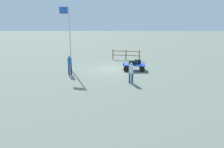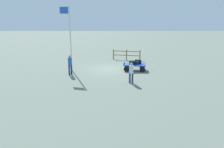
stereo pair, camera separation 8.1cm
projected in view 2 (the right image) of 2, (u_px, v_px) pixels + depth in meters
name	position (u px, v px, depth m)	size (l,w,h in m)	color
ground_plane	(112.00, 69.00, 19.88)	(120.00, 120.00, 0.00)	slate
luggage_cart	(134.00, 66.00, 19.28)	(2.17, 1.55, 0.61)	blue
suitcase_tan	(138.00, 62.00, 19.35)	(0.63, 0.40, 0.37)	black
suitcase_maroon	(132.00, 63.00, 19.02)	(0.53, 0.37, 0.34)	black
suitcase_navy	(136.00, 63.00, 19.18)	(0.59, 0.46, 0.26)	navy
worker_lead	(131.00, 72.00, 15.43)	(0.38, 0.38, 1.56)	navy
worker_trailing	(70.00, 63.00, 17.67)	(0.46, 0.46, 1.71)	navy
flagpole	(69.00, 34.00, 18.47)	(0.87, 0.22, 5.76)	silver
wooden_fence	(127.00, 54.00, 24.09)	(3.15, 0.80, 1.19)	brown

